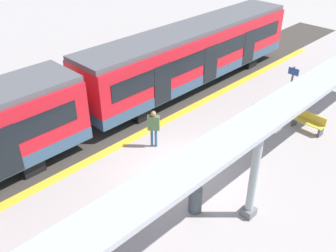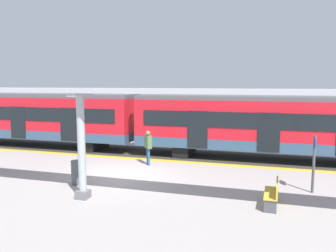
{
  "view_description": "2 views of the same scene",
  "coord_description": "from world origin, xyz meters",
  "px_view_note": "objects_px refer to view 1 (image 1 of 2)",
  "views": [
    {
      "loc": [
        7.78,
        -8.73,
        9.51
      ],
      "look_at": [
        -1.78,
        0.94,
        1.04
      ],
      "focal_mm": 39.97,
      "sensor_mm": 36.0,
      "label": 1
    },
    {
      "loc": [
        13.46,
        6.21,
        4.16
      ],
      "look_at": [
        -1.43,
        1.79,
        2.16
      ],
      "focal_mm": 35.67,
      "sensor_mm": 36.0,
      "label": 2
    }
  ],
  "objects_px": {
    "train_far_carriage": "(193,55)",
    "bench_near_end": "(309,122)",
    "platform_info_sign": "(291,83)",
    "passenger_waiting_near_edge": "(154,125)",
    "trash_bin": "(195,200)",
    "canopy_pillar_second": "(255,171)"
  },
  "relations": [
    {
      "from": "train_far_carriage",
      "to": "canopy_pillar_second",
      "type": "bearing_deg",
      "value": -37.69
    },
    {
      "from": "bench_near_end",
      "to": "platform_info_sign",
      "type": "xyz_separation_m",
      "value": [
        -1.88,
        1.47,
        0.89
      ]
    },
    {
      "from": "platform_info_sign",
      "to": "passenger_waiting_near_edge",
      "type": "relative_size",
      "value": 1.24
    },
    {
      "from": "canopy_pillar_second",
      "to": "trash_bin",
      "type": "height_order",
      "value": "canopy_pillar_second"
    },
    {
      "from": "canopy_pillar_second",
      "to": "bench_near_end",
      "type": "xyz_separation_m",
      "value": [
        -1.17,
        6.6,
        -1.5
      ]
    },
    {
      "from": "bench_near_end",
      "to": "platform_info_sign",
      "type": "distance_m",
      "value": 2.54
    },
    {
      "from": "train_far_carriage",
      "to": "canopy_pillar_second",
      "type": "relative_size",
      "value": 3.82
    },
    {
      "from": "bench_near_end",
      "to": "trash_bin",
      "type": "height_order",
      "value": "trash_bin"
    },
    {
      "from": "trash_bin",
      "to": "platform_info_sign",
      "type": "height_order",
      "value": "platform_info_sign"
    },
    {
      "from": "train_far_carriage",
      "to": "bench_near_end",
      "type": "height_order",
      "value": "train_far_carriage"
    },
    {
      "from": "train_far_carriage",
      "to": "canopy_pillar_second",
      "type": "height_order",
      "value": "canopy_pillar_second"
    },
    {
      "from": "trash_bin",
      "to": "platform_info_sign",
      "type": "distance_m",
      "value": 9.38
    },
    {
      "from": "passenger_waiting_near_edge",
      "to": "bench_near_end",
      "type": "bearing_deg",
      "value": 55.21
    },
    {
      "from": "canopy_pillar_second",
      "to": "platform_info_sign",
      "type": "xyz_separation_m",
      "value": [
        -3.05,
        8.07,
        -0.61
      ]
    },
    {
      "from": "train_far_carriage",
      "to": "bench_near_end",
      "type": "bearing_deg",
      "value": 1.41
    },
    {
      "from": "trash_bin",
      "to": "passenger_waiting_near_edge",
      "type": "xyz_separation_m",
      "value": [
        -3.89,
        1.71,
        0.61
      ]
    },
    {
      "from": "platform_info_sign",
      "to": "passenger_waiting_near_edge",
      "type": "bearing_deg",
      "value": -107.12
    },
    {
      "from": "train_far_carriage",
      "to": "platform_info_sign",
      "type": "bearing_deg",
      "value": 17.29
    },
    {
      "from": "bench_near_end",
      "to": "platform_info_sign",
      "type": "relative_size",
      "value": 0.69
    },
    {
      "from": "bench_near_end",
      "to": "trash_bin",
      "type": "distance_m",
      "value": 7.74
    },
    {
      "from": "trash_bin",
      "to": "bench_near_end",
      "type": "bearing_deg",
      "value": 87.79
    },
    {
      "from": "train_far_carriage",
      "to": "passenger_waiting_near_edge",
      "type": "xyz_separation_m",
      "value": [
        2.97,
        -5.85,
        -0.73
      ]
    }
  ]
}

